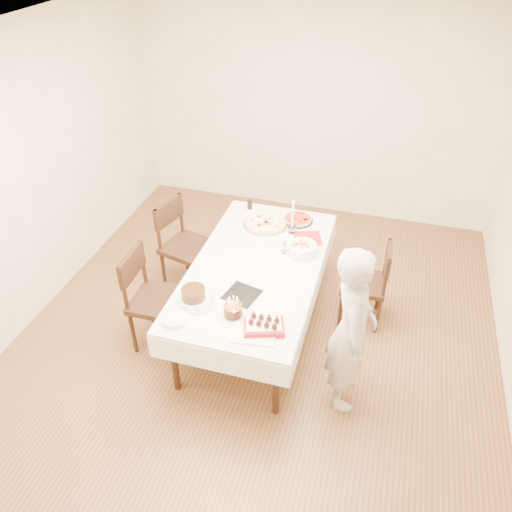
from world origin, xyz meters
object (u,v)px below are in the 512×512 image
(pizza_white, at_px, (266,223))
(strawberry_box, at_px, (264,326))
(dining_table, at_px, (256,297))
(person, at_px, (352,330))
(layer_cake, at_px, (193,294))
(chair_right_savory, at_px, (363,283))
(chair_left_savory, at_px, (188,247))
(pasta_bowl, at_px, (302,248))
(chair_left_dessert, at_px, (159,301))
(cola_glass, at_px, (250,205))
(taper_candle, at_px, (293,216))
(birthday_cake, at_px, (233,307))
(pizza_pepperoni, at_px, (298,219))

(pizza_white, height_order, strawberry_box, strawberry_box)
(dining_table, distance_m, strawberry_box, 0.92)
(person, distance_m, layer_cake, 1.32)
(chair_right_savory, relative_size, layer_cake, 3.44)
(layer_cake, relative_size, strawberry_box, 0.83)
(chair_left_savory, distance_m, pizza_white, 0.86)
(layer_cake, bearing_deg, pasta_bowl, 50.58)
(chair_right_savory, distance_m, chair_left_dessert, 1.95)
(dining_table, xyz_separation_m, person, (0.95, -0.60, 0.39))
(dining_table, distance_m, chair_right_savory, 1.05)
(person, distance_m, cola_glass, 2.02)
(chair_left_savory, bearing_deg, strawberry_box, 148.45)
(person, height_order, cola_glass, person)
(chair_right_savory, xyz_separation_m, taper_candle, (-0.77, 0.22, 0.50))
(cola_glass, bearing_deg, chair_left_savory, -134.00)
(birthday_cake, bearing_deg, person, 4.94)
(pizza_white, relative_size, birthday_cake, 3.04)
(pizza_pepperoni, distance_m, taper_candle, 0.28)
(chair_left_dessert, height_order, pizza_pepperoni, chair_left_dessert)
(birthday_cake, bearing_deg, taper_candle, 81.98)
(taper_candle, distance_m, cola_glass, 0.64)
(person, distance_m, birthday_cake, 0.95)
(chair_right_savory, xyz_separation_m, pasta_bowl, (-0.60, -0.09, 0.36))
(pizza_pepperoni, height_order, taper_candle, taper_candle)
(layer_cake, bearing_deg, strawberry_box, -15.82)
(cola_glass, distance_m, strawberry_box, 1.83)
(dining_table, xyz_separation_m, layer_cake, (-0.37, -0.58, 0.43))
(chair_left_dessert, xyz_separation_m, pizza_pepperoni, (0.99, 1.29, 0.27))
(layer_cake, bearing_deg, cola_glass, 89.02)
(chair_right_savory, distance_m, person, 1.06)
(chair_left_dessert, distance_m, birthday_cake, 0.90)
(cola_glass, xyz_separation_m, birthday_cake, (0.35, -1.63, 0.04))
(layer_cake, bearing_deg, dining_table, 57.46)
(dining_table, distance_m, pizza_pepperoni, 0.96)
(chair_right_savory, relative_size, pizza_white, 1.91)
(chair_left_dessert, distance_m, strawberry_box, 1.16)
(taper_candle, height_order, layer_cake, taper_candle)
(pizza_white, height_order, pizza_pepperoni, same)
(chair_right_savory, bearing_deg, chair_left_savory, 176.52)
(person, xyz_separation_m, strawberry_box, (-0.66, -0.17, 0.03))
(taper_candle, bearing_deg, pizza_pepperoni, 87.12)
(chair_left_savory, height_order, layer_cake, chair_left_savory)
(chair_right_savory, distance_m, cola_glass, 1.46)
(pizza_pepperoni, xyz_separation_m, taper_candle, (-0.01, -0.22, 0.17))
(dining_table, relative_size, strawberry_box, 6.89)
(chair_left_savory, xyz_separation_m, layer_cake, (0.49, -1.00, 0.30))
(layer_cake, height_order, birthday_cake, birthday_cake)
(chair_left_dessert, xyz_separation_m, person, (1.74, -0.16, 0.26))
(chair_left_dessert, relative_size, pizza_pepperoni, 3.25)
(dining_table, height_order, chair_right_savory, chair_right_savory)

